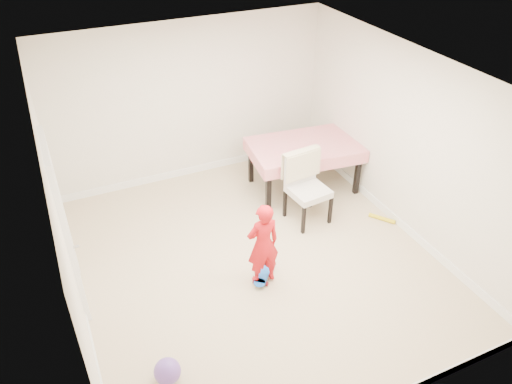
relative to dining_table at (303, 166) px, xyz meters
name	(u,v)px	position (x,y,z in m)	size (l,w,h in m)	color
ground	(255,259)	(-1.45, -1.32, -0.40)	(5.00, 5.00, 0.00)	tan
ceiling	(255,77)	(-1.45, -1.32, 2.18)	(4.50, 5.00, 0.04)	silver
wall_back	(191,102)	(-1.45, 1.16, 0.90)	(4.50, 0.04, 2.60)	beige
wall_front	(379,322)	(-1.45, -3.80, 0.90)	(4.50, 0.04, 2.60)	beige
wall_left	(63,225)	(-3.68, -1.32, 0.90)	(0.04, 5.00, 2.60)	beige
wall_right	(404,142)	(0.78, -1.32, 0.90)	(0.04, 5.00, 2.60)	beige
door	(66,229)	(-3.67, -1.02, 0.63)	(0.10, 0.94, 2.11)	white
baseboard_back	(196,169)	(-1.45, 1.17, -0.34)	(4.50, 0.02, 0.12)	white
baseboard_left	(85,308)	(-3.69, -1.32, -0.34)	(0.02, 5.00, 0.12)	white
baseboard_right	(391,215)	(0.79, -1.32, -0.34)	(0.02, 5.00, 0.12)	white
dining_table	(303,166)	(0.00, 0.00, 0.00)	(1.69, 1.06, 0.80)	#B81009
dining_chair	(309,189)	(-0.37, -0.81, 0.14)	(0.58, 0.66, 1.07)	silver
skateboard	(264,274)	(-1.49, -1.67, -0.36)	(0.54, 0.20, 0.08)	blue
child	(263,246)	(-1.54, -1.74, 0.18)	(0.42, 0.28, 1.15)	red
balloon	(167,371)	(-3.05, -2.65, -0.26)	(0.28, 0.28, 0.28)	#6745A5
foam_toy	(382,218)	(0.64, -1.30, -0.37)	(0.06, 0.06, 0.40)	gold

